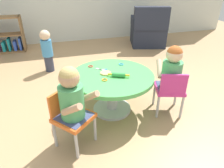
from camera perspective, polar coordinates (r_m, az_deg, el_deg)
The scene contains 14 objects.
ground_plane at distance 2.42m, azimuth 0.00°, elevation -7.18°, with size 10.00×10.00×0.00m, color tan.
craft_table at distance 2.23m, azimuth 0.00°, elevation 0.21°, with size 0.91×0.91×0.46m.
child_chair_left at distance 1.86m, azimuth -11.56°, elevation -8.78°, with size 0.42×0.42×0.54m.
seated_child_left at distance 1.71m, azimuth -11.31°, elevation -3.21°, with size 0.43×0.44×0.51m.
child_chair_right at distance 2.30m, azimuth 16.01°, elevation -1.50°, with size 0.38×0.38×0.54m.
seated_child_right at distance 2.23m, azimuth 16.57°, elevation 4.05°, with size 0.36×0.41×0.51m.
armchair_dark at distance 4.63m, azimuth 10.17°, elevation 14.43°, with size 0.87×0.88×0.85m.
toddler_standing at distance 3.40m, azimuth -17.84°, elevation 9.16°, with size 0.17×0.17×0.67m.
rolling_pin at distance 2.13m, azimuth 1.90°, elevation 2.61°, with size 0.22×0.12×0.05m.
craft_scissors at distance 2.29m, azimuth -2.57°, elevation 4.04°, with size 0.14×0.12×0.01m.
playdough_blob_0 at distance 2.21m, azimuth -1.82°, elevation 3.12°, with size 0.12×0.12×0.02m, color #F2CC72.
cookie_cutter_0 at distance 2.43m, azimuth 2.57°, elevation 5.58°, with size 0.06×0.06×0.01m, color #3F99D8.
cookie_cutter_1 at distance 2.39m, azimuth -6.07°, elevation 5.00°, with size 0.06×0.06×0.01m, color red.
cookie_cutter_2 at distance 2.07m, azimuth -2.11°, elevation 1.19°, with size 0.06×0.06×0.01m, color orange.
Camera 1 is at (-0.55, -1.88, 1.42)m, focal length 32.41 mm.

